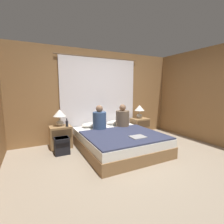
{
  "coord_description": "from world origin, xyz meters",
  "views": [
    {
      "loc": [
        -1.79,
        -2.48,
        1.43
      ],
      "look_at": [
        0.0,
        1.07,
        0.86
      ],
      "focal_mm": 26.0,
      "sensor_mm": 36.0,
      "label": 1
    }
  ],
  "objects_px": {
    "lamp_left": "(60,115)",
    "backpack_on_floor": "(62,145)",
    "beer_bottle_on_left_stand": "(67,123)",
    "lamp_right": "(139,110)",
    "person_right_in_bed": "(123,118)",
    "nightstand_left": "(61,137)",
    "person_left_in_bed": "(99,120)",
    "pillow_left": "(91,125)",
    "bed": "(118,141)",
    "nightstand_right": "(140,127)",
    "pillow_right": "(116,122)",
    "laptop_on_bed": "(138,137)"
  },
  "relations": [
    {
      "from": "nightstand_right",
      "to": "pillow_right",
      "type": "xyz_separation_m",
      "value": [
        -0.81,
        0.07,
        0.2
      ]
    },
    {
      "from": "lamp_left",
      "to": "beer_bottle_on_left_stand",
      "type": "xyz_separation_m",
      "value": [
        0.14,
        -0.16,
        -0.18
      ]
    },
    {
      "from": "nightstand_right",
      "to": "lamp_left",
      "type": "height_order",
      "value": "lamp_left"
    },
    {
      "from": "person_right_in_bed",
      "to": "backpack_on_floor",
      "type": "bearing_deg",
      "value": -175.07
    },
    {
      "from": "nightstand_right",
      "to": "person_left_in_bed",
      "type": "xyz_separation_m",
      "value": [
        -1.46,
        -0.29,
        0.4
      ]
    },
    {
      "from": "lamp_left",
      "to": "beer_bottle_on_left_stand",
      "type": "bearing_deg",
      "value": -48.65
    },
    {
      "from": "nightstand_left",
      "to": "pillow_left",
      "type": "relative_size",
      "value": 1.02
    },
    {
      "from": "pillow_left",
      "to": "person_right_in_bed",
      "type": "height_order",
      "value": "person_right_in_bed"
    },
    {
      "from": "bed",
      "to": "nightstand_left",
      "type": "height_order",
      "value": "nightstand_left"
    },
    {
      "from": "pillow_right",
      "to": "lamp_right",
      "type": "bearing_deg",
      "value": -2.5
    },
    {
      "from": "lamp_left",
      "to": "nightstand_right",
      "type": "bearing_deg",
      "value": -0.91
    },
    {
      "from": "person_right_in_bed",
      "to": "laptop_on_bed",
      "type": "bearing_deg",
      "value": -103.48
    },
    {
      "from": "nightstand_left",
      "to": "laptop_on_bed",
      "type": "height_order",
      "value": "nightstand_left"
    },
    {
      "from": "nightstand_right",
      "to": "pillow_left",
      "type": "xyz_separation_m",
      "value": [
        -1.56,
        0.07,
        0.2
      ]
    },
    {
      "from": "lamp_left",
      "to": "pillow_left",
      "type": "height_order",
      "value": "lamp_left"
    },
    {
      "from": "bed",
      "to": "person_right_in_bed",
      "type": "height_order",
      "value": "person_right_in_bed"
    },
    {
      "from": "lamp_left",
      "to": "person_left_in_bed",
      "type": "bearing_deg",
      "value": -19.63
    },
    {
      "from": "bed",
      "to": "lamp_left",
      "type": "height_order",
      "value": "lamp_left"
    },
    {
      "from": "person_left_in_bed",
      "to": "person_right_in_bed",
      "type": "height_order",
      "value": "person_left_in_bed"
    },
    {
      "from": "person_right_in_bed",
      "to": "nightstand_right",
      "type": "bearing_deg",
      "value": 19.89
    },
    {
      "from": "nightstand_left",
      "to": "lamp_right",
      "type": "distance_m",
      "value": 2.43
    },
    {
      "from": "pillow_right",
      "to": "person_left_in_bed",
      "type": "bearing_deg",
      "value": -150.98
    },
    {
      "from": "nightstand_left",
      "to": "lamp_left",
      "type": "xyz_separation_m",
      "value": [
        0.0,
        0.04,
        0.53
      ]
    },
    {
      "from": "nightstand_right",
      "to": "backpack_on_floor",
      "type": "distance_m",
      "value": 2.46
    },
    {
      "from": "bed",
      "to": "backpack_on_floor",
      "type": "distance_m",
      "value": 1.27
    },
    {
      "from": "nightstand_right",
      "to": "lamp_right",
      "type": "xyz_separation_m",
      "value": [
        0.0,
        0.04,
        0.53
      ]
    },
    {
      "from": "pillow_right",
      "to": "backpack_on_floor",
      "type": "xyz_separation_m",
      "value": [
        -1.61,
        -0.5,
        -0.26
      ]
    },
    {
      "from": "nightstand_right",
      "to": "person_right_in_bed",
      "type": "bearing_deg",
      "value": -160.11
    },
    {
      "from": "nightstand_right",
      "to": "beer_bottle_on_left_stand",
      "type": "distance_m",
      "value": 2.26
    },
    {
      "from": "bed",
      "to": "person_right_in_bed",
      "type": "relative_size",
      "value": 3.33
    },
    {
      "from": "person_left_in_bed",
      "to": "lamp_right",
      "type": "bearing_deg",
      "value": 12.52
    },
    {
      "from": "nightstand_right",
      "to": "laptop_on_bed",
      "type": "distance_m",
      "value": 1.72
    },
    {
      "from": "lamp_left",
      "to": "laptop_on_bed",
      "type": "distance_m",
      "value": 1.95
    },
    {
      "from": "nightstand_left",
      "to": "pillow_left",
      "type": "xyz_separation_m",
      "value": [
        0.81,
        0.07,
        0.2
      ]
    },
    {
      "from": "bed",
      "to": "nightstand_right",
      "type": "bearing_deg",
      "value": 32.1
    },
    {
      "from": "nightstand_right",
      "to": "beer_bottle_on_left_stand",
      "type": "xyz_separation_m",
      "value": [
        -2.23,
        -0.12,
        0.34
      ]
    },
    {
      "from": "nightstand_left",
      "to": "person_right_in_bed",
      "type": "relative_size",
      "value": 0.87
    },
    {
      "from": "pillow_left",
      "to": "person_left_in_bed",
      "type": "relative_size",
      "value": 0.85
    },
    {
      "from": "lamp_right",
      "to": "person_right_in_bed",
      "type": "xyz_separation_m",
      "value": [
        -0.79,
        -0.32,
        -0.14
      ]
    },
    {
      "from": "nightstand_right",
      "to": "person_right_in_bed",
      "type": "distance_m",
      "value": 0.93
    },
    {
      "from": "pillow_left",
      "to": "beer_bottle_on_left_stand",
      "type": "relative_size",
      "value": 2.56
    },
    {
      "from": "bed",
      "to": "person_left_in_bed",
      "type": "xyz_separation_m",
      "value": [
        -0.28,
        0.46,
        0.46
      ]
    },
    {
      "from": "pillow_right",
      "to": "backpack_on_floor",
      "type": "distance_m",
      "value": 1.7
    },
    {
      "from": "pillow_left",
      "to": "beer_bottle_on_left_stand",
      "type": "distance_m",
      "value": 0.71
    },
    {
      "from": "pillow_left",
      "to": "laptop_on_bed",
      "type": "bearing_deg",
      "value": -70.19
    },
    {
      "from": "lamp_left",
      "to": "laptop_on_bed",
      "type": "height_order",
      "value": "lamp_left"
    },
    {
      "from": "lamp_left",
      "to": "backpack_on_floor",
      "type": "height_order",
      "value": "lamp_left"
    },
    {
      "from": "nightstand_left",
      "to": "pillow_left",
      "type": "bearing_deg",
      "value": 5.15
    },
    {
      "from": "lamp_right",
      "to": "backpack_on_floor",
      "type": "distance_m",
      "value": 2.53
    },
    {
      "from": "bed",
      "to": "pillow_right",
      "type": "height_order",
      "value": "pillow_right"
    }
  ]
}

